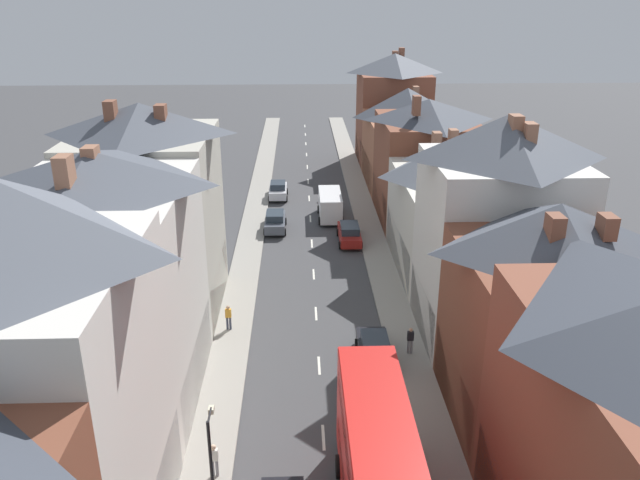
{
  "coord_description": "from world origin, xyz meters",
  "views": [
    {
      "loc": [
        -0.97,
        -11.5,
        19.35
      ],
      "look_at": [
        0.6,
        33.87,
        1.15
      ],
      "focal_mm": 35.0,
      "sensor_mm": 36.0,
      "label": 1
    }
  ],
  "objects_px": {
    "car_parked_left_a": "(374,348)",
    "car_mid_black": "(349,233)",
    "delivery_van": "(330,205)",
    "pedestrian_mid_right": "(228,316)",
    "double_decker_bus_lead": "(379,480)",
    "pedestrian_near_right": "(214,459)",
    "car_parked_right_a": "(275,221)",
    "pedestrian_mid_left": "(410,339)",
    "street_lamp": "(212,470)",
    "car_near_silver": "(278,190)"
  },
  "relations": [
    {
      "from": "double_decker_bus_lead",
      "to": "delivery_van",
      "type": "height_order",
      "value": "double_decker_bus_lead"
    },
    {
      "from": "car_parked_right_a",
      "to": "pedestrian_near_right",
      "type": "bearing_deg",
      "value": -93.1
    },
    {
      "from": "double_decker_bus_lead",
      "to": "car_parked_left_a",
      "type": "bearing_deg",
      "value": 83.88
    },
    {
      "from": "car_parked_right_a",
      "to": "car_mid_black",
      "type": "xyz_separation_m",
      "value": [
        6.2,
        -3.07,
        -0.02
      ]
    },
    {
      "from": "car_mid_black",
      "to": "pedestrian_mid_left",
      "type": "xyz_separation_m",
      "value": [
        2.1,
        -17.22,
        0.21
      ]
    },
    {
      "from": "street_lamp",
      "to": "pedestrian_mid_right",
      "type": "bearing_deg",
      "value": 94.11
    },
    {
      "from": "car_parked_left_a",
      "to": "delivery_van",
      "type": "relative_size",
      "value": 0.78
    },
    {
      "from": "car_near_silver",
      "to": "car_parked_right_a",
      "type": "distance_m",
      "value": 9.02
    },
    {
      "from": "double_decker_bus_lead",
      "to": "street_lamp",
      "type": "bearing_deg",
      "value": 177.66
    },
    {
      "from": "delivery_van",
      "to": "double_decker_bus_lead",
      "type": "bearing_deg",
      "value": -90.01
    },
    {
      "from": "car_parked_left_a",
      "to": "pedestrian_mid_right",
      "type": "bearing_deg",
      "value": 157.15
    },
    {
      "from": "pedestrian_mid_left",
      "to": "pedestrian_mid_right",
      "type": "distance_m",
      "value": 10.99
    },
    {
      "from": "delivery_van",
      "to": "car_parked_left_a",
      "type": "bearing_deg",
      "value": -86.85
    },
    {
      "from": "double_decker_bus_lead",
      "to": "pedestrian_near_right",
      "type": "xyz_separation_m",
      "value": [
        -6.5,
        3.38,
        -1.78
      ]
    },
    {
      "from": "street_lamp",
      "to": "pedestrian_mid_left",
      "type": "bearing_deg",
      "value": 52.9
    },
    {
      "from": "car_near_silver",
      "to": "pedestrian_mid_left",
      "type": "bearing_deg",
      "value": -74.19
    },
    {
      "from": "car_parked_right_a",
      "to": "pedestrian_near_right",
      "type": "xyz_separation_m",
      "value": [
        -1.61,
        -29.64,
        0.19
      ]
    },
    {
      "from": "car_parked_right_a",
      "to": "pedestrian_mid_right",
      "type": "height_order",
      "value": "pedestrian_mid_right"
    },
    {
      "from": "pedestrian_near_right",
      "to": "pedestrian_mid_right",
      "type": "relative_size",
      "value": 1.0
    },
    {
      "from": "double_decker_bus_lead",
      "to": "car_near_silver",
      "type": "height_order",
      "value": "double_decker_bus_lead"
    },
    {
      "from": "car_parked_left_a",
      "to": "car_mid_black",
      "type": "xyz_separation_m",
      "value": [
        0.0,
        17.75,
        0.02
      ]
    },
    {
      "from": "car_parked_right_a",
      "to": "car_mid_black",
      "type": "distance_m",
      "value": 6.92
    },
    {
      "from": "double_decker_bus_lead",
      "to": "car_parked_right_a",
      "type": "bearing_deg",
      "value": 98.42
    },
    {
      "from": "double_decker_bus_lead",
      "to": "car_parked_left_a",
      "type": "relative_size",
      "value": 2.68
    },
    {
      "from": "car_parked_left_a",
      "to": "car_mid_black",
      "type": "height_order",
      "value": "car_mid_black"
    },
    {
      "from": "pedestrian_mid_left",
      "to": "pedestrian_mid_right",
      "type": "xyz_separation_m",
      "value": [
        -10.56,
        3.04,
        0.0
      ]
    },
    {
      "from": "car_parked_right_a",
      "to": "pedestrian_near_right",
      "type": "height_order",
      "value": "pedestrian_near_right"
    },
    {
      "from": "car_parked_right_a",
      "to": "pedestrian_mid_right",
      "type": "xyz_separation_m",
      "value": [
        -2.27,
        -17.25,
        0.19
      ]
    },
    {
      "from": "car_parked_left_a",
      "to": "delivery_van",
      "type": "bearing_deg",
      "value": 93.15
    },
    {
      "from": "car_parked_right_a",
      "to": "pedestrian_near_right",
      "type": "distance_m",
      "value": 29.68
    },
    {
      "from": "delivery_van",
      "to": "pedestrian_mid_right",
      "type": "xyz_separation_m",
      "value": [
        -7.17,
        -20.07,
        -0.3
      ]
    },
    {
      "from": "car_mid_black",
      "to": "pedestrian_near_right",
      "type": "xyz_separation_m",
      "value": [
        -7.81,
        -26.57,
        0.21
      ]
    },
    {
      "from": "car_near_silver",
      "to": "car_parked_right_a",
      "type": "bearing_deg",
      "value": -90.0
    },
    {
      "from": "car_parked_left_a",
      "to": "pedestrian_mid_left",
      "type": "relative_size",
      "value": 2.51
    },
    {
      "from": "double_decker_bus_lead",
      "to": "car_near_silver",
      "type": "distance_m",
      "value": 42.37
    },
    {
      "from": "car_parked_right_a",
      "to": "pedestrian_mid_left",
      "type": "height_order",
      "value": "pedestrian_mid_left"
    },
    {
      "from": "car_parked_right_a",
      "to": "pedestrian_mid_right",
      "type": "bearing_deg",
      "value": -97.49
    },
    {
      "from": "street_lamp",
      "to": "car_near_silver",
      "type": "bearing_deg",
      "value": 88.42
    },
    {
      "from": "car_parked_left_a",
      "to": "car_mid_black",
      "type": "distance_m",
      "value": 17.75
    },
    {
      "from": "car_near_silver",
      "to": "pedestrian_near_right",
      "type": "bearing_deg",
      "value": -92.38
    },
    {
      "from": "car_near_silver",
      "to": "street_lamp",
      "type": "relative_size",
      "value": 0.72
    },
    {
      "from": "car_near_silver",
      "to": "car_parked_left_a",
      "type": "bearing_deg",
      "value": -78.26
    },
    {
      "from": "car_parked_left_a",
      "to": "car_parked_right_a",
      "type": "bearing_deg",
      "value": 106.59
    },
    {
      "from": "car_near_silver",
      "to": "car_parked_right_a",
      "type": "xyz_separation_m",
      "value": [
        0.0,
        -9.02,
        -0.0
      ]
    },
    {
      "from": "car_parked_right_a",
      "to": "pedestrian_mid_left",
      "type": "relative_size",
      "value": 2.69
    },
    {
      "from": "double_decker_bus_lead",
      "to": "pedestrian_near_right",
      "type": "height_order",
      "value": "double_decker_bus_lead"
    },
    {
      "from": "pedestrian_mid_left",
      "to": "street_lamp",
      "type": "height_order",
      "value": "street_lamp"
    },
    {
      "from": "car_parked_left_a",
      "to": "car_parked_right_a",
      "type": "distance_m",
      "value": 21.72
    },
    {
      "from": "car_mid_black",
      "to": "delivery_van",
      "type": "bearing_deg",
      "value": 102.45
    },
    {
      "from": "car_parked_right_a",
      "to": "car_mid_black",
      "type": "height_order",
      "value": "car_parked_right_a"
    }
  ]
}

